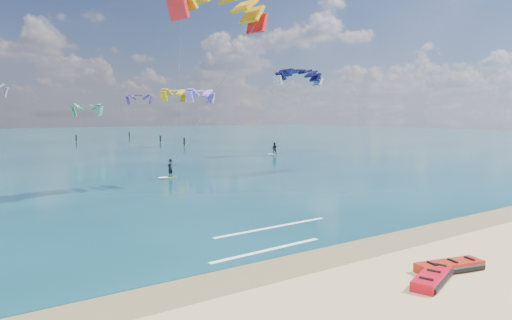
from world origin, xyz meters
The scene contains 9 objects.
ground centered at (0.00, 40.00, 0.00)m, with size 320.00×320.00×0.00m, color tan.
wet_sand_strip centered at (0.00, 3.00, 0.00)m, with size 320.00×2.40×0.01m, color brown.
sea centered at (0.00, 104.00, 0.02)m, with size 320.00×200.00×0.04m, color #0A303A.
packed_kite_left centered at (1.32, -1.26, 0.00)m, with size 2.91×1.13×0.41m, color red, non-canonical shape.
packed_kite_mid centered at (2.88, -0.91, 0.00)m, with size 2.93×1.15×0.42m, color red, non-canonical shape.
kitesurfer_main centered at (5.25, 24.77, 8.67)m, with size 8.83×9.52×16.97m.
kitesurfer_far centered at (28.47, 41.38, 7.38)m, with size 8.40×4.84×13.50m.
shoreline_foam centered at (0.08, 6.70, 0.04)m, with size 9.07×3.63×0.01m.
distant_kites centered at (1.05, 80.62, 5.34)m, with size 77.72×44.39×12.31m.
Camera 1 is at (-12.58, -10.58, 5.89)m, focal length 32.00 mm.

